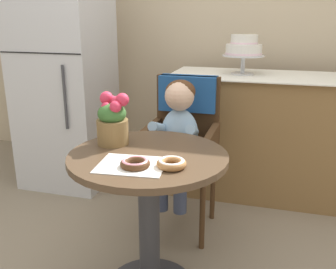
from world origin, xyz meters
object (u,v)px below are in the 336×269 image
(seated_child, at_px, (178,130))
(refrigerator, at_px, (65,77))
(donut_mid, at_px, (135,163))
(tiered_cake_stand, at_px, (244,48))
(cafe_table, at_px, (149,197))
(donut_front, at_px, (171,163))
(wicker_chair, at_px, (184,129))
(flower_vase, at_px, (113,120))

(seated_child, bearing_deg, refrigerator, 151.78)
(donut_mid, height_order, tiered_cake_stand, tiered_cake_stand)
(cafe_table, relative_size, donut_front, 5.86)
(cafe_table, distance_m, refrigerator, 1.56)
(wicker_chair, relative_size, tiered_cake_stand, 3.18)
(donut_mid, relative_size, flower_vase, 0.49)
(donut_mid, bearing_deg, flower_vase, 128.95)
(wicker_chair, height_order, donut_mid, wicker_chair)
(wicker_chair, distance_m, seated_child, 0.16)
(donut_mid, bearing_deg, tiered_cake_stand, 79.04)
(wicker_chair, relative_size, flower_vase, 3.81)
(refrigerator, bearing_deg, flower_vase, -50.14)
(cafe_table, height_order, donut_mid, donut_mid)
(donut_front, distance_m, donut_mid, 0.15)
(wicker_chair, bearing_deg, seated_child, -84.90)
(cafe_table, xyz_separation_m, wicker_chair, (-0.00, 0.69, 0.13))
(flower_vase, height_order, refrigerator, refrigerator)
(tiered_cake_stand, bearing_deg, donut_mid, -100.96)
(tiered_cake_stand, relative_size, refrigerator, 0.18)
(donut_front, height_order, tiered_cake_stand, tiered_cake_stand)
(flower_vase, bearing_deg, wicker_chair, 71.24)
(wicker_chair, height_order, flower_vase, flower_vase)
(wicker_chair, bearing_deg, flower_vase, -103.66)
(donut_front, xyz_separation_m, tiered_cake_stand, (0.14, 1.42, 0.34))
(tiered_cake_stand, height_order, refrigerator, refrigerator)
(tiered_cake_stand, distance_m, refrigerator, 1.37)
(seated_child, height_order, flower_vase, flower_vase)
(cafe_table, distance_m, flower_vase, 0.40)
(seated_child, bearing_deg, donut_mid, -90.08)
(donut_front, xyz_separation_m, flower_vase, (-0.35, 0.21, 0.10))
(donut_front, relative_size, flower_vase, 0.49)
(wicker_chair, relative_size, refrigerator, 0.56)
(seated_child, relative_size, flower_vase, 2.90)
(cafe_table, xyz_separation_m, flower_vase, (-0.21, 0.09, 0.33))
(cafe_table, relative_size, donut_mid, 5.83)
(tiered_cake_stand, bearing_deg, seated_child, -110.30)
(cafe_table, height_order, tiered_cake_stand, tiered_cake_stand)
(cafe_table, distance_m, donut_mid, 0.28)
(cafe_table, xyz_separation_m, refrigerator, (-1.05, 1.10, 0.34))
(donut_mid, distance_m, flower_vase, 0.34)
(cafe_table, bearing_deg, flower_vase, 156.64)
(cafe_table, relative_size, seated_child, 0.99)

